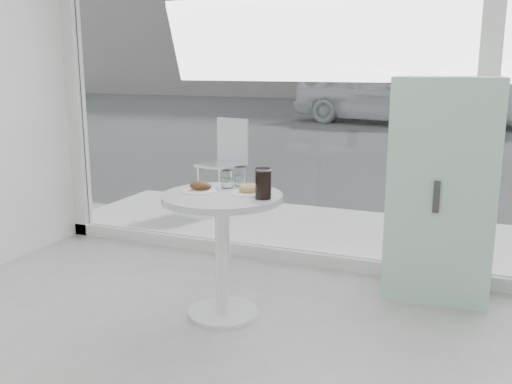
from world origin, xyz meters
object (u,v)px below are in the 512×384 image
at_px(plate_fritter, 200,188).
at_px(cola_glass, 263,184).
at_px(mint_cabinet, 440,189).
at_px(patio_chair, 226,158).
at_px(main_table, 223,230).
at_px(water_tumbler_a, 227,180).
at_px(water_tumbler_b, 241,177).
at_px(car_white, 381,94).
at_px(plate_donut, 249,191).

relative_size(plate_fritter, cola_glass, 1.17).
xyz_separation_m(mint_cabinet, patio_chair, (-2.24, 1.46, -0.15)).
relative_size(main_table, plate_fritter, 3.73).
bearing_deg(water_tumbler_a, water_tumbler_b, 59.25).
bearing_deg(mint_cabinet, car_white, 96.25).
bearing_deg(water_tumbler_b, cola_glass, -46.06).
distance_m(car_white, water_tumbler_b, 11.97).
bearing_deg(cola_glass, car_white, 97.21).
relative_size(plate_donut, cola_glass, 1.15).
xyz_separation_m(car_white, plate_donut, (1.42, -12.10, 0.02)).
distance_m(plate_fritter, cola_glass, 0.41).
bearing_deg(plate_fritter, water_tumbler_b, 59.76).
distance_m(plate_fritter, water_tumbler_a, 0.20).
height_order(water_tumbler_a, cola_glass, cola_glass).
height_order(plate_donut, water_tumbler_b, water_tumbler_b).
distance_m(main_table, car_white, 12.23).
relative_size(main_table, water_tumbler_b, 6.28).
bearing_deg(mint_cabinet, water_tumbler_a, -156.23).
relative_size(car_white, water_tumbler_a, 40.17).
relative_size(main_table, mint_cabinet, 0.53).
bearing_deg(car_white, patio_chair, -166.27).
xyz_separation_m(water_tumbler_b, cola_glass, (0.26, -0.27, 0.03)).
height_order(water_tumbler_a, water_tumbler_b, water_tumbler_b).
distance_m(mint_cabinet, car_white, 11.56).
xyz_separation_m(main_table, cola_glass, (0.27, -0.02, 0.30)).
distance_m(water_tumbler_a, water_tumbler_b, 0.10).
height_order(plate_fritter, water_tumbler_a, water_tumbler_a).
bearing_deg(mint_cabinet, patio_chair, 140.99).
xyz_separation_m(plate_fritter, water_tumbler_a, (0.10, 0.17, 0.02)).
relative_size(main_table, water_tumbler_a, 6.87).
height_order(patio_chair, car_white, car_white).
bearing_deg(water_tumbler_a, cola_glass, -30.06).
bearing_deg(cola_glass, water_tumbler_b, 133.94).
height_order(main_table, water_tumbler_a, water_tumbler_a).
xyz_separation_m(patio_chair, plate_donut, (1.22, -2.25, 0.21)).
height_order(car_white, plate_donut, car_white).
bearing_deg(plate_fritter, car_white, 95.31).
bearing_deg(patio_chair, plate_fritter, -54.27).
height_order(car_white, water_tumbler_b, car_white).
xyz_separation_m(plate_fritter, plate_donut, (0.29, 0.07, -0.01)).
distance_m(patio_chair, car_white, 9.85).
height_order(car_white, water_tumbler_a, car_white).
distance_m(main_table, plate_donut, 0.29).
distance_m(patio_chair, water_tumbler_a, 2.40).
relative_size(mint_cabinet, patio_chair, 1.56).
distance_m(patio_chair, cola_glass, 2.70).
height_order(main_table, plate_donut, plate_donut).
bearing_deg(plate_fritter, mint_cabinet, 33.28).
bearing_deg(cola_glass, mint_cabinet, 44.17).
distance_m(plate_donut, water_tumbler_a, 0.22).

